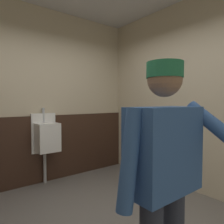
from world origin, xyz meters
The scene contains 6 objects.
wall_back centered at (0.00, 1.81, 1.44)m, with size 3.96×0.12×2.88m, color beige.
wall_right centered at (1.74, 0.00, 1.44)m, with size 0.12×4.10×2.88m, color beige.
wainscot_band_back centered at (0.00, 1.74, 0.55)m, with size 3.36×0.03×1.11m, color #382319.
urinal_solo centered at (0.05, 1.59, 0.78)m, with size 0.40×0.34×1.24m.
person centered at (-0.13, -0.87, 0.93)m, with size 0.70×0.60×1.58m.
trash_bin centered at (1.38, 0.69, 0.34)m, with size 0.30×0.30×0.68m, color #38383D.
Camera 1 is at (-1.17, -1.65, 1.34)m, focal length 33.22 mm.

